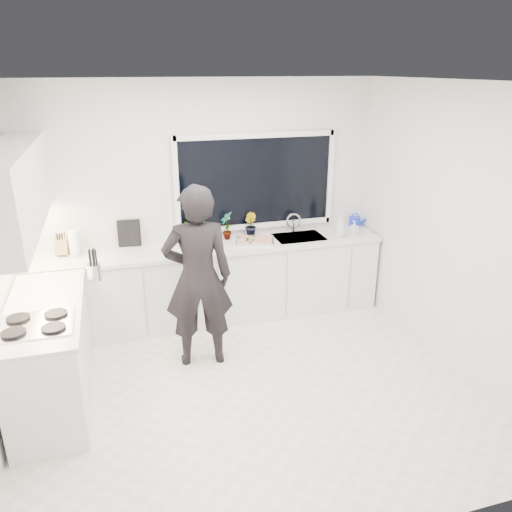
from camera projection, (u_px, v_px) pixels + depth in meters
name	position (u px, v px, depth m)	size (l,w,h in m)	color
floor	(247.00, 389.00, 4.64)	(4.00, 3.50, 0.02)	beige
wall_back	(205.00, 201.00, 5.74)	(4.00, 0.02, 2.70)	white
wall_right	(451.00, 231.00, 4.69)	(0.02, 3.50, 2.70)	white
ceiling	(244.00, 80.00, 3.68)	(4.00, 3.50, 0.02)	white
window	(256.00, 182.00, 5.79)	(1.80, 0.02, 1.00)	black
base_cabinets_back	(213.00, 284.00, 5.78)	(3.92, 0.58, 0.88)	white
base_cabinets_left	(52.00, 355.00, 4.36)	(0.58, 1.60, 0.88)	white
countertop_back	(212.00, 247.00, 5.61)	(3.94, 0.62, 0.04)	silver
countertop_left	(44.00, 308.00, 4.19)	(0.62, 1.60, 0.04)	silver
upper_cabinets	(15.00, 189.00, 4.14)	(0.34, 2.10, 0.70)	white
sink	(299.00, 241.00, 5.91)	(0.58, 0.42, 0.14)	silver
faucet	(293.00, 223.00, 6.03)	(0.03, 0.03, 0.22)	silver
stovetop	(36.00, 324.00, 3.86)	(0.56, 0.48, 0.03)	black
person	(198.00, 278.00, 4.77)	(0.67, 0.44, 1.83)	black
pizza_tray	(255.00, 241.00, 5.71)	(0.43, 0.32, 0.03)	silver
pizza	(255.00, 239.00, 5.71)	(0.39, 0.28, 0.01)	red
watering_can	(355.00, 222.00, 6.22)	(0.14, 0.14, 0.13)	#162ECF
paper_towel_roll	(74.00, 244.00, 5.27)	(0.11, 0.11, 0.26)	white
knife_block	(63.00, 245.00, 5.28)	(0.13, 0.10, 0.22)	olive
utensil_crock	(94.00, 272.00, 4.67)	(0.13, 0.13, 0.16)	#A9A9AD
picture_frame_large	(129.00, 234.00, 5.54)	(0.22, 0.02, 0.28)	black
picture_frame_small	(129.00, 233.00, 5.54)	(0.25, 0.02, 0.30)	black
herb_plants	(213.00, 228.00, 5.72)	(0.86, 0.25, 0.32)	#26662D
soap_bottles	(344.00, 227.00, 5.84)	(0.29, 0.11, 0.28)	#D8BF66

